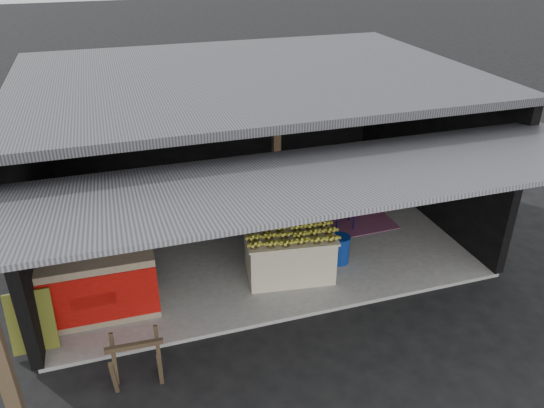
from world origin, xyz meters
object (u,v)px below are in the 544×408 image
object	(u,v)px
banana_table	(289,255)
plastic_chair	(343,200)
water_barrel	(340,250)
sawhorse	(136,359)
white_crate	(278,222)
neighbor_stall	(93,281)

from	to	relation	value
banana_table	plastic_chair	xyz separation A→B (m)	(1.50, 1.27, 0.12)
banana_table	water_barrel	size ratio (longest dim) A/B	3.25
banana_table	sawhorse	world-z (taller)	banana_table
plastic_chair	white_crate	bearing A→B (deg)	-155.28
sawhorse	plastic_chair	bearing A→B (deg)	37.99
white_crate	plastic_chair	distance (m)	1.45
neighbor_stall	water_barrel	size ratio (longest dim) A/B	3.91
banana_table	neighbor_stall	world-z (taller)	neighbor_stall
sawhorse	plastic_chair	size ratio (longest dim) A/B	0.80
water_barrel	neighbor_stall	bearing A→B (deg)	-178.09
banana_table	water_barrel	xyz separation A→B (m)	(0.93, 0.11, -0.15)
neighbor_stall	water_barrel	xyz separation A→B (m)	(3.89, 0.13, -0.31)
plastic_chair	banana_table	bearing A→B (deg)	-129.84
white_crate	plastic_chair	size ratio (longest dim) A/B	1.11
water_barrel	plastic_chair	bearing A→B (deg)	64.03
white_crate	water_barrel	world-z (taller)	white_crate
neighbor_stall	sawhorse	bearing A→B (deg)	-72.92
white_crate	water_barrel	distance (m)	1.17
neighbor_stall	plastic_chair	world-z (taller)	neighbor_stall
water_barrel	plastic_chair	world-z (taller)	plastic_chair
white_crate	plastic_chair	world-z (taller)	white_crate
plastic_chair	neighbor_stall	bearing A→B (deg)	-153.97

